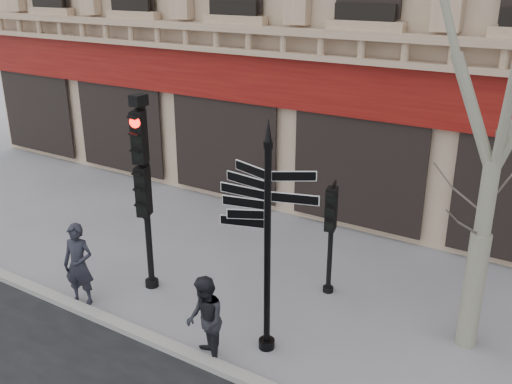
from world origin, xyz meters
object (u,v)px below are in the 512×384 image
fingerpost (268,202)px  pedestrian_b (205,321)px  traffic_signal_main (144,171)px  traffic_signal_secondary (332,220)px  pedestrian_a (79,265)px

fingerpost → pedestrian_b: 2.25m
traffic_signal_main → traffic_signal_secondary: traffic_signal_main is taller
pedestrian_a → pedestrian_b: size_ratio=1.08×
fingerpost → pedestrian_b: fingerpost is taller
pedestrian_a → pedestrian_b: (3.18, -0.15, -0.06)m
pedestrian_b → traffic_signal_main: bearing=-163.5°
fingerpost → traffic_signal_secondary: fingerpost is taller
traffic_signal_secondary → pedestrian_b: traffic_signal_secondary is taller
traffic_signal_main → pedestrian_a: traffic_signal_main is taller
traffic_signal_secondary → pedestrian_a: 5.00m
pedestrian_a → pedestrian_b: pedestrian_a is taller
pedestrian_b → traffic_signal_secondary: bearing=122.3°
fingerpost → pedestrian_b: bearing=-135.4°
pedestrian_a → pedestrian_b: 3.18m
pedestrian_a → pedestrian_b: bearing=-21.6°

